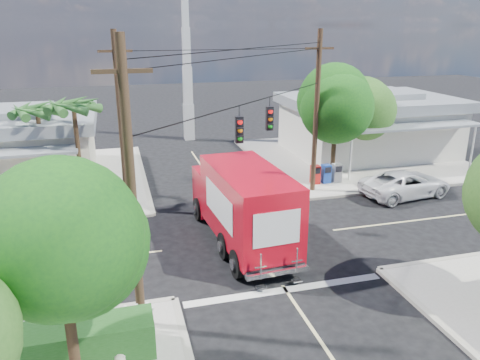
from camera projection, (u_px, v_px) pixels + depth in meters
name	position (u px, v px, depth m)	size (l,w,h in m)	color
ground	(252.00, 240.00, 20.94)	(120.00, 120.00, 0.00)	black
sidewalk_ne	(353.00, 158.00, 33.60)	(14.12, 14.12, 0.14)	#A9A499
sidewalk_nw	(27.00, 184.00, 28.16)	(14.12, 14.12, 0.14)	#A9A499
road_markings	(262.00, 255.00, 19.59)	(32.00, 32.00, 0.01)	beige
building_ne	(368.00, 123.00, 34.29)	(11.80, 10.20, 4.50)	white
building_nw	(7.00, 144.00, 28.65)	(10.80, 10.20, 4.30)	beige
radio_tower	(187.00, 71.00, 37.60)	(0.80, 0.80, 17.00)	silver
tree_sw_front	(59.00, 242.00, 10.92)	(3.88, 3.78, 6.03)	#422D1C
tree_ne_front	(337.00, 104.00, 27.43)	(4.21, 4.14, 6.66)	#422D1C
tree_ne_back	(358.00, 106.00, 30.28)	(3.77, 3.66, 5.82)	#422D1C
palm_nw_front	(74.00, 108.00, 24.34)	(3.01, 3.08, 5.59)	#422D1C
palm_nw_back	(37.00, 112.00, 25.33)	(3.01, 3.08, 5.19)	#422D1C
utility_poles	(208.00, 132.00, 20.54)	(12.00, 10.68, 9.00)	#473321
picket_fence	(51.00, 330.00, 13.65)	(5.94, 0.06, 1.00)	silver
hedge_sw	(40.00, 349.00, 12.87)	(6.20, 1.20, 1.10)	#184816
vending_boxes	(326.00, 174.00, 28.03)	(1.90, 0.50, 1.10)	red
delivery_truck	(242.00, 204.00, 20.18)	(3.13, 8.37, 3.56)	black
parked_car	(406.00, 184.00, 26.13)	(2.41, 5.23, 1.45)	silver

